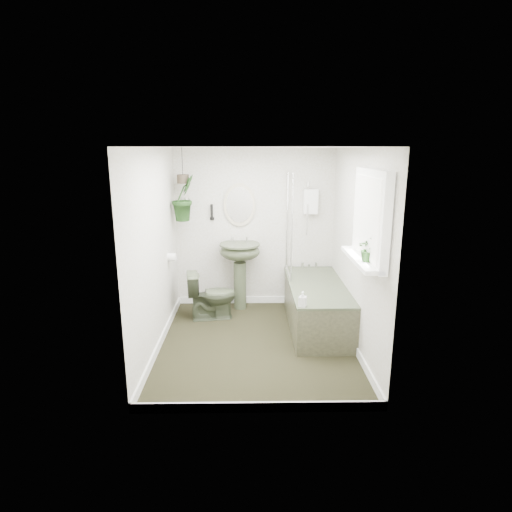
{
  "coord_description": "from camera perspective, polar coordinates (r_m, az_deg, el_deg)",
  "views": [
    {
      "loc": [
        -0.08,
        -4.75,
        2.29
      ],
      "look_at": [
        0.0,
        0.15,
        1.05
      ],
      "focal_mm": 30.0,
      "sensor_mm": 36.0,
      "label": 1
    }
  ],
  "objects": [
    {
      "name": "hanging_plant",
      "position": [
        5.95,
        -9.61,
        7.66
      ],
      "size": [
        0.43,
        0.44,
        0.63
      ],
      "primitive_type": "imported",
      "rotation": [
        0.0,
        0.0,
        0.95
      ],
      "color": "black",
      "rests_on": "ceiling"
    },
    {
      "name": "bath_screen",
      "position": [
        5.85,
        4.49,
        4.22
      ],
      "size": [
        0.04,
        0.72,
        1.4
      ],
      "primitive_type": null,
      "color": "silver",
      "rests_on": "bathtub"
    },
    {
      "name": "window_sill",
      "position": [
        4.33,
        13.82,
        -0.4
      ],
      "size": [
        0.18,
        1.0,
        0.04
      ],
      "primitive_type": "cube",
      "color": "white",
      "rests_on": "wall_right"
    },
    {
      "name": "wall_front",
      "position": [
        3.53,
        0.41,
        -4.64
      ],
      "size": [
        2.3,
        0.02,
        2.3
      ],
      "primitive_type": "cube",
      "color": "silver",
      "rests_on": "ground"
    },
    {
      "name": "floor",
      "position": [
        5.28,
        0.03,
        -11.64
      ],
      "size": [
        2.3,
        2.8,
        0.02
      ],
      "primitive_type": "cube",
      "color": "black",
      "rests_on": "ground"
    },
    {
      "name": "oval_mirror",
      "position": [
        6.17,
        -2.2,
        6.84
      ],
      "size": [
        0.46,
        0.03,
        0.62
      ],
      "primitive_type": "ellipsoid",
      "color": "#BFB498",
      "rests_on": "wall_back"
    },
    {
      "name": "soap_bottle",
      "position": [
        4.78,
        6.24,
        -5.73
      ],
      "size": [
        0.1,
        0.1,
        0.17
      ],
      "primitive_type": "imported",
      "rotation": [
        0.0,
        0.0,
        -0.37
      ],
      "color": "black",
      "rests_on": "bathtub"
    },
    {
      "name": "window_blinds",
      "position": [
        4.25,
        14.48,
        5.09
      ],
      "size": [
        0.01,
        0.86,
        0.76
      ],
      "primitive_type": "cube",
      "color": "white",
      "rests_on": "wall_right"
    },
    {
      "name": "wall_sconce",
      "position": [
        6.2,
        -5.92,
        5.87
      ],
      "size": [
        0.04,
        0.04,
        0.22
      ],
      "primitive_type": "cylinder",
      "color": "black",
      "rests_on": "wall_back"
    },
    {
      "name": "wall_back",
      "position": [
        6.26,
        -0.18,
        3.72
      ],
      "size": [
        2.3,
        0.02,
        2.3
      ],
      "primitive_type": "cube",
      "color": "silver",
      "rests_on": "ground"
    },
    {
      "name": "ceiling",
      "position": [
        4.75,
        0.03,
        14.44
      ],
      "size": [
        2.3,
        2.8,
        0.02
      ],
      "primitive_type": "cube",
      "color": "white",
      "rests_on": "ground"
    },
    {
      "name": "toilet",
      "position": [
        5.91,
        -5.95,
        -5.21
      ],
      "size": [
        0.7,
        0.47,
        0.66
      ],
      "primitive_type": "imported",
      "rotation": [
        0.0,
        0.0,
        1.74
      ],
      "color": "#3E4731",
      "rests_on": "floor"
    },
    {
      "name": "skirting",
      "position": [
        5.25,
        0.03,
        -11.05
      ],
      "size": [
        2.3,
        2.8,
        0.1
      ],
      "primitive_type": "cube",
      "color": "white",
      "rests_on": "floor"
    },
    {
      "name": "sill_plant",
      "position": [
        4.15,
        14.89,
        0.95
      ],
      "size": [
        0.23,
        0.2,
        0.25
      ],
      "primitive_type": "imported",
      "rotation": [
        0.0,
        0.0,
        -0.06
      ],
      "color": "black",
      "rests_on": "window_sill"
    },
    {
      "name": "wall_right",
      "position": [
        5.04,
        13.34,
        0.74
      ],
      "size": [
        0.02,
        2.8,
        2.3
      ],
      "primitive_type": "cube",
      "color": "silver",
      "rests_on": "ground"
    },
    {
      "name": "pedestal_sink",
      "position": [
        6.2,
        -2.15,
        -2.67
      ],
      "size": [
        0.61,
        0.53,
        0.98
      ],
      "primitive_type": null,
      "rotation": [
        0.0,
        0.0,
        -0.07
      ],
      "color": "#3E4731",
      "rests_on": "floor"
    },
    {
      "name": "wall_left",
      "position": [
        5.0,
        -13.38,
        0.64
      ],
      "size": [
        0.02,
        2.8,
        2.3
      ],
      "primitive_type": "cube",
      "color": "silver",
      "rests_on": "ground"
    },
    {
      "name": "hanging_pot",
      "position": [
        5.93,
        -9.71,
        10.09
      ],
      "size": [
        0.16,
        0.16,
        0.12
      ],
      "primitive_type": "cylinder",
      "color": "#372D22",
      "rests_on": "ceiling"
    },
    {
      "name": "bathtub",
      "position": [
        5.69,
        8.08,
        -6.54
      ],
      "size": [
        0.72,
        1.72,
        0.58
      ],
      "primitive_type": null,
      "color": "#3E4731",
      "rests_on": "floor"
    },
    {
      "name": "shower_box",
      "position": [
        6.2,
        7.3,
        7.23
      ],
      "size": [
        0.2,
        0.1,
        0.35
      ],
      "primitive_type": "cube",
      "color": "white",
      "rests_on": "wall_back"
    },
    {
      "name": "window_recess",
      "position": [
        4.26,
        15.06,
        5.08
      ],
      "size": [
        0.08,
        1.0,
        0.9
      ],
      "primitive_type": "cube",
      "color": "white",
      "rests_on": "wall_right"
    },
    {
      "name": "toilet_roll_holder",
      "position": [
        5.72,
        -11.18,
        -0.15
      ],
      "size": [
        0.11,
        0.11,
        0.11
      ],
      "primitive_type": "cylinder",
      "rotation": [
        0.0,
        1.57,
        0.0
      ],
      "color": "white",
      "rests_on": "wall_left"
    }
  ]
}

